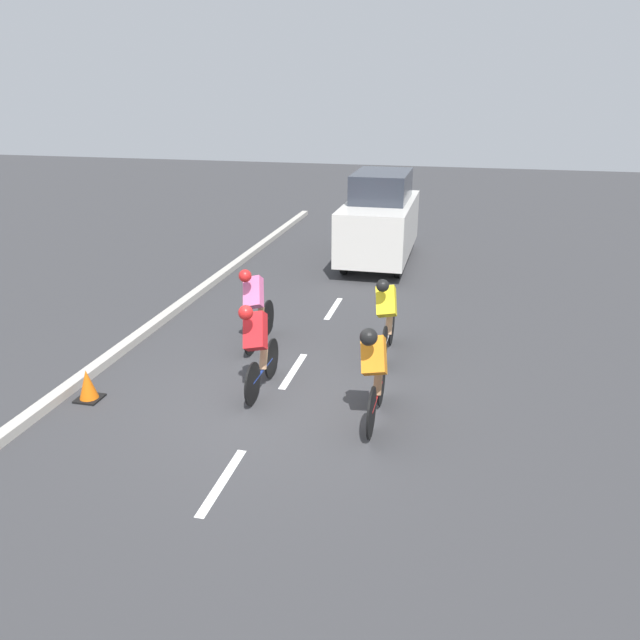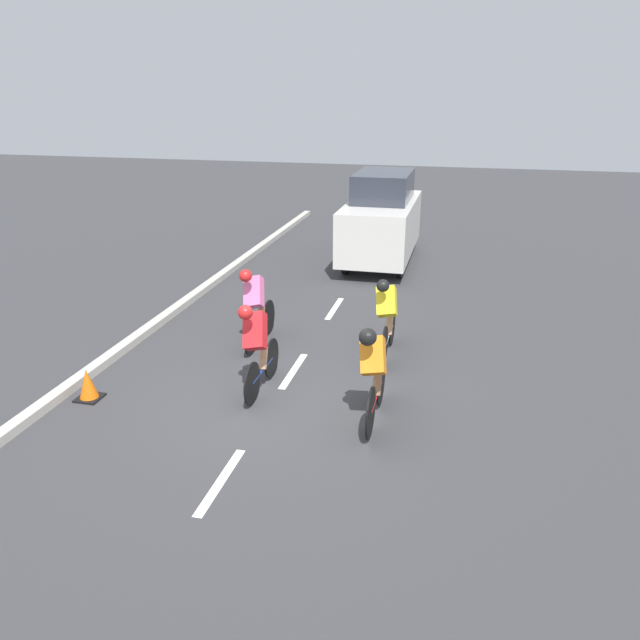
# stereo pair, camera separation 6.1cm
# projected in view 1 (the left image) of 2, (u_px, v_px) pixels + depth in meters

# --- Properties ---
(ground_plane) EXTENTS (60.00, 60.00, 0.00)m
(ground_plane) POSITION_uv_depth(u_px,v_px,m) (275.00, 399.00, 9.49)
(ground_plane) COLOR #38383A
(lane_stripe_near) EXTENTS (0.12, 1.40, 0.01)m
(lane_stripe_near) POSITION_uv_depth(u_px,v_px,m) (222.00, 481.00, 7.51)
(lane_stripe_near) COLOR white
(lane_stripe_near) RESTS_ON ground
(lane_stripe_mid) EXTENTS (0.12, 1.40, 0.01)m
(lane_stripe_mid) POSITION_uv_depth(u_px,v_px,m) (293.00, 371.00, 10.42)
(lane_stripe_mid) COLOR white
(lane_stripe_mid) RESTS_ON ground
(lane_stripe_far) EXTENTS (0.12, 1.40, 0.01)m
(lane_stripe_far) POSITION_uv_depth(u_px,v_px,m) (334.00, 308.00, 13.34)
(lane_stripe_far) COLOR white
(lane_stripe_far) RESTS_ON ground
(curb) EXTENTS (0.20, 26.22, 0.14)m
(curb) POSITION_uv_depth(u_px,v_px,m) (120.00, 350.00, 11.09)
(curb) COLOR #B7B2A8
(curb) RESTS_ON ground
(cyclist_yellow) EXTENTS (0.41, 1.71, 1.48)m
(cyclist_yellow) POSITION_uv_depth(u_px,v_px,m) (387.00, 315.00, 10.74)
(cyclist_yellow) COLOR black
(cyclist_yellow) RESTS_ON ground
(cyclist_red) EXTENTS (0.43, 1.61, 1.50)m
(cyclist_red) POSITION_uv_depth(u_px,v_px,m) (257.00, 345.00, 9.44)
(cyclist_red) COLOR black
(cyclist_red) RESTS_ON ground
(cyclist_pink) EXTENTS (0.44, 1.65, 1.50)m
(cyclist_pink) POSITION_uv_depth(u_px,v_px,m) (255.00, 304.00, 11.18)
(cyclist_pink) COLOR black
(cyclist_pink) RESTS_ON ground
(cyclist_orange) EXTENTS (0.41, 1.68, 1.51)m
(cyclist_orange) POSITION_uv_depth(u_px,v_px,m) (374.00, 371.00, 8.57)
(cyclist_orange) COLOR black
(cyclist_orange) RESTS_ON ground
(support_car) EXTENTS (1.70, 4.08, 2.38)m
(support_car) POSITION_uv_depth(u_px,v_px,m) (380.00, 219.00, 16.44)
(support_car) COLOR black
(support_car) RESTS_ON ground
(traffic_cone) EXTENTS (0.36, 0.36, 0.49)m
(traffic_cone) POSITION_uv_depth(u_px,v_px,m) (88.00, 385.00, 9.40)
(traffic_cone) COLOR black
(traffic_cone) RESTS_ON ground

